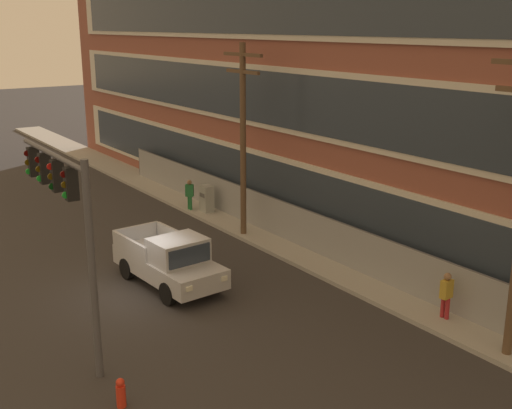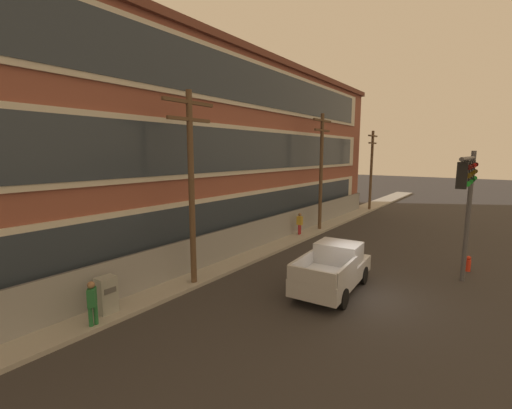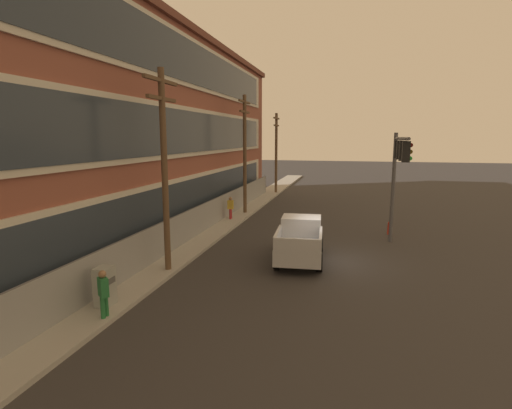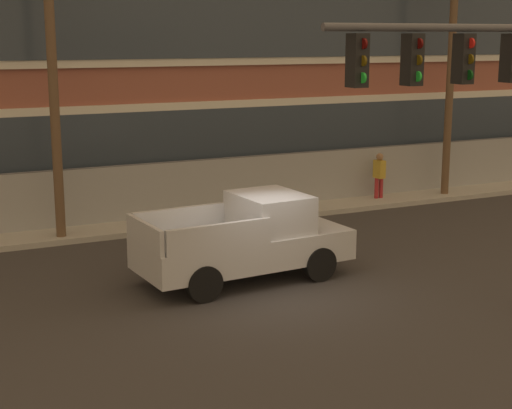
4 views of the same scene
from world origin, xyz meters
name	(u,v)px [view 3 (image 3 of 4)]	position (x,y,z in m)	size (l,w,h in m)	color
ground_plane	(322,260)	(0.00, 0.00, 0.00)	(160.00, 160.00, 0.00)	#333030
sidewalk_building_side	(185,249)	(0.00, 6.96, 0.08)	(80.00, 2.14, 0.16)	#9E9B93
brick_mill_building	(52,130)	(-2.44, 12.26, 6.05)	(50.58, 9.05, 12.08)	brown
chain_link_fence	(195,223)	(2.37, 7.35, 0.94)	(37.87, 0.06, 1.84)	gray
traffic_signal_mast	(398,163)	(2.61, -3.43, 4.46)	(5.33, 0.43, 5.98)	#4C4C51
pickup_truck_silver	(300,240)	(-0.08, 1.03, 0.94)	(5.08, 2.35, 1.96)	#B2B5BA
utility_pole_near_corner	(164,162)	(-3.26, 6.30, 4.74)	(2.77, 0.26, 8.46)	brown
utility_pole_midblock	(245,149)	(10.06, 6.48, 4.88)	(2.79, 0.26, 8.73)	brown
utility_pole_far_east	(276,149)	(21.43, 6.29, 4.50)	(2.56, 0.26, 8.07)	brown
electrical_cabinet	(105,288)	(-7.18, 6.69, 0.74)	(0.64, 0.52, 1.49)	#939993
pedestrian_near_cabinet	(231,207)	(7.55, 6.84, 0.97)	(0.32, 0.41, 1.69)	maroon
pedestrian_by_fence	(104,292)	(-7.99, 6.17, 0.97)	(0.44, 0.46, 1.69)	#236B38
fire_hydrant	(389,228)	(6.11, -3.52, 0.38)	(0.24, 0.24, 0.78)	red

